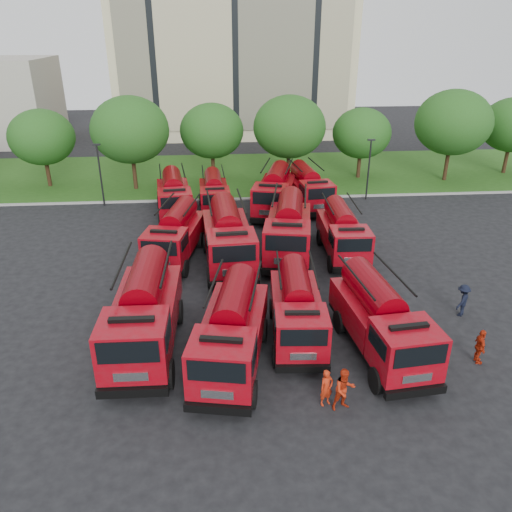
{
  "coord_description": "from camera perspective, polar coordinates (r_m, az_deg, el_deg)",
  "views": [
    {
      "loc": [
        -0.66,
        -22.75,
        13.52
      ],
      "look_at": [
        1.36,
        2.47,
        1.8
      ],
      "focal_mm": 35.0,
      "sensor_mm": 36.0,
      "label": 1
    }
  ],
  "objects": [
    {
      "name": "ground",
      "position": [
        26.47,
        -2.53,
        -5.89
      ],
      "size": [
        140.0,
        140.0,
        0.0
      ],
      "primitive_type": "plane",
      "color": "black",
      "rests_on": "ground"
    },
    {
      "name": "lawn",
      "position": [
        50.58,
        -3.73,
        9.36
      ],
      "size": [
        70.0,
        16.0,
        0.12
      ],
      "primitive_type": "cube",
      "color": "#1E4713",
      "rests_on": "ground"
    },
    {
      "name": "curb",
      "position": [
        42.82,
        -3.5,
        6.49
      ],
      "size": [
        70.0,
        0.3,
        0.14
      ],
      "primitive_type": "cube",
      "color": "gray",
      "rests_on": "ground"
    },
    {
      "name": "apartment_building",
      "position": [
        70.75,
        -2.67,
        24.0
      ],
      "size": [
        30.0,
        14.18,
        25.0
      ],
      "color": "beige",
      "rests_on": "ground"
    },
    {
      "name": "tree_1",
      "position": [
        49.08,
        -23.29,
        12.36
      ],
      "size": [
        5.71,
        5.71,
        6.98
      ],
      "color": "#382314",
      "rests_on": "ground"
    },
    {
      "name": "tree_2",
      "position": [
        45.59,
        -14.2,
        13.8
      ],
      "size": [
        6.72,
        6.72,
        8.22
      ],
      "color": "#382314",
      "rests_on": "ground"
    },
    {
      "name": "tree_3",
      "position": [
        47.58,
        -5.08,
        14.05
      ],
      "size": [
        5.88,
        5.88,
        7.19
      ],
      "color": "#382314",
      "rests_on": "ground"
    },
    {
      "name": "tree_4",
      "position": [
        46.48,
        3.84,
        14.51
      ],
      "size": [
        6.55,
        6.55,
        8.01
      ],
      "color": "#382314",
      "rests_on": "ground"
    },
    {
      "name": "tree_5",
      "position": [
        49.09,
        11.99,
        13.56
      ],
      "size": [
        5.46,
        5.46,
        6.68
      ],
      "color": "#382314",
      "rests_on": "ground"
    },
    {
      "name": "tree_6",
      "position": [
        50.36,
        21.62,
        14.0
      ],
      "size": [
        6.89,
        6.89,
        8.42
      ],
      "color": "#382314",
      "rests_on": "ground"
    },
    {
      "name": "lamp_post_0",
      "position": [
        42.38,
        -17.4,
        9.2
      ],
      "size": [
        0.6,
        0.25,
        5.11
      ],
      "color": "black",
      "rests_on": "ground"
    },
    {
      "name": "lamp_post_1",
      "position": [
        43.23,
        12.78,
        10.02
      ],
      "size": [
        0.6,
        0.25,
        5.11
      ],
      "color": "black",
      "rests_on": "ground"
    },
    {
      "name": "fire_truck_0",
      "position": [
        23.01,
        -12.65,
        -6.37
      ],
      "size": [
        3.06,
        8.01,
        3.62
      ],
      "rotation": [
        0.0,
        0.0,
        -0.02
      ],
      "color": "black",
      "rests_on": "ground"
    },
    {
      "name": "fire_truck_1",
      "position": [
        21.54,
        -2.8,
        -8.55
      ],
      "size": [
        3.81,
        7.63,
        3.32
      ],
      "rotation": [
        0.0,
        0.0,
        -0.19
      ],
      "color": "black",
      "rests_on": "ground"
    },
    {
      "name": "fire_truck_2",
      "position": [
        23.5,
        4.71,
        -5.98
      ],
      "size": [
        2.79,
        6.73,
        3.0
      ],
      "rotation": [
        0.0,
        0.0,
        -0.07
      ],
      "color": "black",
      "rests_on": "ground"
    },
    {
      "name": "fire_truck_3",
      "position": [
        22.95,
        14.07,
        -7.11
      ],
      "size": [
        3.25,
        7.46,
        3.29
      ],
      "rotation": [
        0.0,
        0.0,
        0.1
      ],
      "color": "black",
      "rests_on": "ground"
    },
    {
      "name": "fire_truck_4",
      "position": [
        31.67,
        -9.18,
        2.42
      ],
      "size": [
        3.72,
        7.34,
        3.19
      ],
      "rotation": [
        0.0,
        0.0,
        -0.2
      ],
      "color": "black",
      "rests_on": "ground"
    },
    {
      "name": "fire_truck_5",
      "position": [
        30.39,
        -3.22,
        2.16
      ],
      "size": [
        3.3,
        8.08,
        3.61
      ],
      "rotation": [
        0.0,
        0.0,
        0.06
      ],
      "color": "black",
      "rests_on": "ground"
    },
    {
      "name": "fire_truck_6",
      "position": [
        31.72,
        3.73,
        3.11
      ],
      "size": [
        4.06,
        8.21,
        3.57
      ],
      "rotation": [
        0.0,
        0.0,
        -0.18
      ],
      "color": "black",
      "rests_on": "ground"
    },
    {
      "name": "fire_truck_7",
      "position": [
        32.22,
        9.84,
        2.67
      ],
      "size": [
        2.69,
        6.87,
        3.09
      ],
      "rotation": [
        0.0,
        0.0,
        -0.04
      ],
      "color": "black",
      "rests_on": "ground"
    },
    {
      "name": "fire_truck_8",
      "position": [
        39.15,
        -9.36,
        6.82
      ],
      "size": [
        3.24,
        7.3,
        3.22
      ],
      "rotation": [
        0.0,
        0.0,
        0.12
      ],
      "color": "black",
      "rests_on": "ground"
    },
    {
      "name": "fire_truck_9",
      "position": [
        39.79,
        -4.81,
        7.12
      ],
      "size": [
        2.55,
        6.49,
        2.91
      ],
      "rotation": [
        0.0,
        0.0,
        0.04
      ],
      "color": "black",
      "rests_on": "ground"
    },
    {
      "name": "fire_truck_10",
      "position": [
        39.32,
        2.17,
        7.36
      ],
      "size": [
        4.36,
        7.89,
        3.41
      ],
      "rotation": [
        0.0,
        0.0,
        -0.25
      ],
      "color": "black",
      "rests_on": "ground"
    },
    {
      "name": "fire_truck_11",
      "position": [
        40.88,
        6.0,
        7.76
      ],
      "size": [
        3.16,
        7.2,
        3.18
      ],
      "rotation": [
        0.0,
        0.0,
        0.11
      ],
      "color": "black",
      "rests_on": "ground"
    },
    {
      "name": "firefighter_0",
      "position": [
        20.63,
        7.93,
        -16.38
      ],
      "size": [
        0.69,
        0.61,
        1.57
      ],
      "primitive_type": "imported",
      "rotation": [
        0.0,
        0.0,
        0.41
      ],
      "color": "#AE240D",
      "rests_on": "ground"
    },
    {
      "name": "firefighter_1",
      "position": [
        20.55,
        9.87,
        -16.73
      ],
      "size": [
        0.96,
        0.67,
        1.8
      ],
      "primitive_type": "imported",
      "rotation": [
        0.0,
        0.0,
        0.23
      ],
      "color": "#AE240D",
      "rests_on": "ground"
    },
    {
      "name": "firefighter_2",
      "position": [
        24.55,
        23.89,
        -11.03
      ],
      "size": [
        0.69,
        1.04,
        1.65
      ],
      "primitive_type": "imported",
      "rotation": [
        0.0,
        0.0,
        1.42
      ],
      "color": "#AE240D",
      "rests_on": "ground"
    },
    {
      "name": "firefighter_3",
      "position": [
        27.85,
        22.24,
        -6.24
      ],
      "size": [
        1.2,
        1.19,
        1.73
      ],
      "primitive_type": "imported",
      "rotation": [
        0.0,
        0.0,
        3.91
      ],
      "color": "black",
      "rests_on": "ground"
    },
    {
      "name": "firefighter_4",
      "position": [
        28.89,
        -1.79,
        -3.06
      ],
      "size": [
        0.85,
        0.88,
        1.52
      ],
      "primitive_type": "imported",
      "rotation": [
        0.0,
        0.0,
        2.26
      ],
      "color": "black",
      "rests_on": "ground"
    },
    {
      "name": "firefighter_5",
      "position": [
        33.02,
        10.4,
        0.24
      ],
      "size": [
        1.72,
        1.2,
        1.71
      ],
      "primitive_type": "imported",
      "rotation": [
        0.0,
        0.0,
        2.78
      ],
      "color": "#AE240D",
      "rests_on": "ground"
    }
  ]
}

